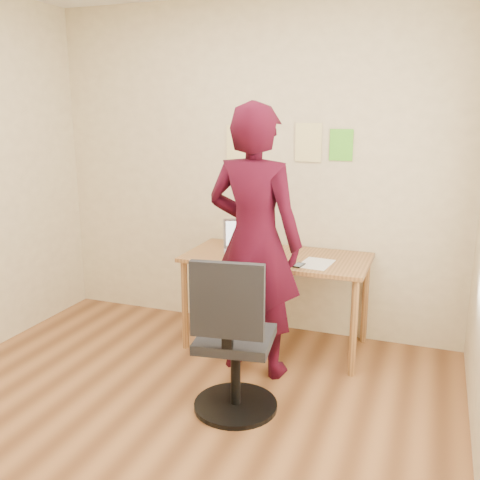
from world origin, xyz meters
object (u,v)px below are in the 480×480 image
at_px(desk, 277,266).
at_px(person, 254,242).
at_px(phone, 299,265).
at_px(laptop, 246,246).
at_px(office_chair, 233,348).

xyz_separation_m(desk, person, (-0.04, -0.44, 0.29)).
bearing_deg(desk, person, -94.73).
distance_m(desk, phone, 0.32).
xyz_separation_m(phone, person, (-0.26, -0.23, 0.20)).
distance_m(laptop, phone, 0.54).
height_order(laptop, phone, laptop).
bearing_deg(desk, office_chair, -87.76).
relative_size(laptop, person, 0.23).
bearing_deg(office_chair, desk, 84.11).
relative_size(desk, office_chair, 1.38).
relative_size(laptop, office_chair, 0.43).
bearing_deg(phone, person, -130.82).
height_order(phone, person, person).
relative_size(laptop, phone, 3.42).
bearing_deg(desk, phone, -42.96).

